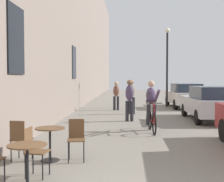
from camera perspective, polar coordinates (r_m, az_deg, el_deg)
building_facade_left at (r=17.70m, az=-7.55°, el=16.06°), size 0.54×68.00×11.96m
cafe_table_near at (r=5.21m, az=-15.63°, el=-11.77°), size 0.64×0.64×0.72m
cafe_chair_near_toward_wall at (r=5.77m, az=-14.52°, el=-10.39°), size 0.42×0.42×0.89m
cafe_table_mid at (r=6.77m, az=-11.57°, el=-8.43°), size 0.64×0.64×0.72m
cafe_chair_mid_toward_street at (r=6.73m, az=-6.71°, el=-8.50°), size 0.43×0.43×0.89m
cafe_chair_mid_toward_wall at (r=6.88m, az=-16.92°, el=-8.34°), size 0.44×0.44×0.89m
cyclist_on_bicycle at (r=10.32m, az=7.43°, el=-3.06°), size 0.52×1.76×1.74m
pedestrian_near at (r=12.65m, az=3.30°, el=-1.31°), size 0.36×0.28×1.72m
pedestrian_mid at (r=15.16m, az=3.72°, el=-0.71°), size 0.38×0.30×1.72m
pedestrian_far at (r=17.01m, az=0.79°, el=-0.58°), size 0.37×0.28×1.61m
street_lamp at (r=19.14m, az=10.32°, el=6.31°), size 0.32×0.32×4.90m
parked_car_second at (r=13.49m, az=17.86°, el=-2.12°), size 1.74×4.09×1.45m
parked_car_third at (r=19.06m, az=13.46°, el=-0.75°), size 1.86×4.20×1.48m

